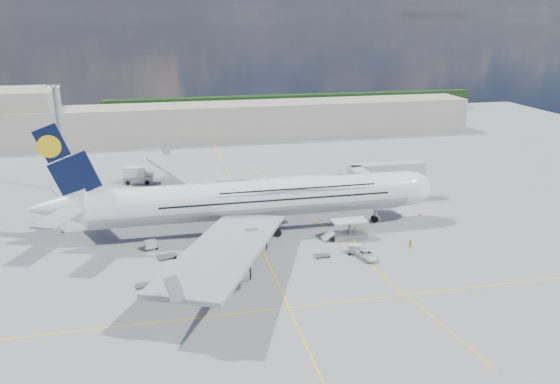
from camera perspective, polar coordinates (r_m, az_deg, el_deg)
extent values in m
plane|color=gray|center=(98.31, -1.70, -6.29)|extent=(300.00, 300.00, 0.00)
cube|color=yellow|center=(98.31, -1.70, -6.29)|extent=(0.25, 220.00, 0.01)
cube|color=yellow|center=(80.86, 0.96, -12.00)|extent=(120.00, 0.25, 0.01)
cube|color=yellow|center=(110.33, 4.52, -3.55)|extent=(14.16, 99.06, 0.01)
cylinder|color=white|center=(104.99, -2.74, -0.70)|extent=(62.00, 7.20, 7.20)
cylinder|color=#9EA0A5|center=(105.04, -2.73, -0.78)|extent=(60.76, 7.13, 7.13)
ellipsoid|color=white|center=(105.91, 1.52, 0.61)|extent=(36.00, 6.84, 3.76)
ellipsoid|color=white|center=(113.94, 12.83, 0.37)|extent=(11.52, 7.20, 7.20)
ellipsoid|color=black|center=(115.14, 14.31, 0.76)|extent=(3.84, 4.16, 1.44)
cone|color=white|center=(105.31, -22.16, -1.54)|extent=(10.00, 6.84, 6.84)
cube|color=black|center=(102.54, -21.64, 3.17)|extent=(11.02, 0.46, 14.61)
cylinder|color=yellow|center=(102.37, -22.96, 4.43)|extent=(4.00, 0.60, 4.00)
cube|color=#999EA3|center=(123.45, -7.94, 1.44)|extent=(25.49, 39.15, 3.35)
cube|color=#999EA3|center=(85.95, -5.78, -6.00)|extent=(25.49, 39.15, 3.35)
cylinder|color=#B7BABF|center=(117.48, -5.17, -0.55)|extent=(5.20, 3.50, 3.50)
cylinder|color=#B7BABF|center=(127.04, -7.78, 0.79)|extent=(5.20, 3.50, 3.50)
cylinder|color=#B7BABF|center=(94.31, -3.24, -5.28)|extent=(5.20, 3.50, 3.50)
cylinder|color=#B7BABF|center=(84.31, -5.15, -8.28)|extent=(5.20, 3.50, 3.50)
cylinder|color=gray|center=(113.06, 9.90, -2.04)|extent=(0.44, 0.44, 3.80)
cylinder|color=black|center=(113.60, 9.86, -2.77)|extent=(1.30, 0.90, 1.30)
cylinder|color=gray|center=(106.56, -2.70, -3.04)|extent=(0.56, 0.56, 3.80)
cylinder|color=black|center=(110.03, -2.97, -3.16)|extent=(1.50, 0.90, 1.50)
cube|color=#B7B7BC|center=(119.14, 8.50, 1.55)|extent=(3.00, 10.00, 2.60)
cube|color=#B7B7BC|center=(126.53, 11.12, 2.38)|extent=(18.00, 3.00, 2.60)
cylinder|color=gray|center=(123.54, 8.82, 0.41)|extent=(0.80, 0.80, 7.10)
cylinder|color=black|center=(124.50, 8.75, -0.95)|extent=(0.90, 0.80, 0.90)
cylinder|color=gray|center=(130.80, 14.25, 1.06)|extent=(1.00, 1.00, 7.10)
cube|color=gray|center=(131.72, 14.15, -0.25)|extent=(2.00, 2.00, 0.80)
cylinder|color=#B7B7BC|center=(115.75, 9.15, 1.03)|extent=(3.60, 3.60, 2.80)
cube|color=silver|center=(103.68, 7.27, -3.02)|extent=(6.50, 3.20, 0.35)
cube|color=gray|center=(104.76, 7.21, -4.52)|extent=(6.50, 3.20, 1.10)
cube|color=gray|center=(104.20, 7.24, -3.76)|extent=(0.22, 1.99, 3.00)
cylinder|color=black|center=(103.00, 6.05, -5.00)|extent=(0.70, 0.30, 0.70)
cube|color=silver|center=(103.34, 5.01, -4.50)|extent=(2.16, 2.60, 1.60)
cylinder|color=gray|center=(138.14, -21.98, 5.03)|extent=(0.70, 0.70, 25.00)
cube|color=gray|center=(136.14, -22.61, 10.23)|extent=(3.00, 0.40, 0.60)
cube|color=#B2AD9E|center=(187.06, -7.11, 7.26)|extent=(180.00, 16.00, 12.00)
cube|color=#193814|center=(237.75, 1.62, 9.18)|extent=(160.00, 6.00, 8.00)
cube|color=gray|center=(89.14, -7.10, -8.88)|extent=(3.13, 2.23, 0.17)
cylinder|color=black|center=(88.62, -7.79, -9.17)|extent=(0.41, 0.17, 0.41)
cylinder|color=black|center=(89.78, -6.40, -8.74)|extent=(0.41, 0.17, 0.41)
cube|color=silver|center=(88.80, -7.11, -8.45)|extent=(2.38, 1.93, 1.41)
cube|color=gray|center=(88.88, -13.91, -9.38)|extent=(3.08, 1.84, 0.18)
cylinder|color=black|center=(88.48, -14.68, -9.67)|extent=(0.43, 0.18, 0.43)
cylinder|color=black|center=(89.41, -13.13, -9.24)|extent=(0.43, 0.18, 0.43)
cube|color=gray|center=(97.85, -11.70, -6.55)|extent=(3.77, 2.66, 0.20)
cylinder|color=black|center=(97.31, -12.50, -6.84)|extent=(0.50, 0.20, 0.50)
cylinder|color=black|center=(98.53, -10.91, -6.41)|extent=(0.50, 0.20, 0.50)
cube|color=gray|center=(102.03, -13.36, -5.67)|extent=(2.94, 2.02, 0.16)
cylinder|color=black|center=(101.62, -13.97, -5.89)|extent=(0.39, 0.16, 0.39)
cylinder|color=black|center=(102.53, -12.76, -5.58)|extent=(0.39, 0.16, 0.39)
cube|color=silver|center=(101.75, -13.39, -5.30)|extent=(2.23, 1.77, 1.34)
cube|color=gray|center=(98.40, 7.78, -6.23)|extent=(3.08, 2.49, 0.16)
cylinder|color=black|center=(97.64, 7.28, -6.49)|extent=(0.40, 0.16, 0.40)
cylinder|color=black|center=(99.27, 8.27, -6.11)|extent=(0.40, 0.16, 0.40)
cube|color=silver|center=(98.11, 7.80, -5.84)|extent=(2.39, 2.09, 1.36)
cube|color=gray|center=(96.57, 4.44, -6.59)|extent=(2.80, 1.55, 0.17)
cylinder|color=black|center=(95.85, 3.89, -6.86)|extent=(0.40, 0.17, 0.40)
cylinder|color=black|center=(97.40, 4.97, -6.46)|extent=(0.40, 0.17, 0.40)
cube|color=silver|center=(85.92, -8.69, -9.79)|extent=(2.92, 2.03, 1.24)
cube|color=black|center=(85.57, -8.72, -9.34)|extent=(1.27, 1.39, 0.48)
cylinder|color=black|center=(85.60, -9.30, -10.21)|extent=(0.61, 0.24, 0.61)
cylinder|color=black|center=(86.60, -8.07, -9.80)|extent=(0.61, 0.24, 0.61)
cube|color=gray|center=(126.42, -7.89, -0.36)|extent=(6.77, 4.20, 1.96)
cube|color=silver|center=(125.81, -8.24, 0.42)|extent=(5.22, 3.78, 2.15)
cube|color=silver|center=(126.32, -6.80, 0.09)|extent=(2.37, 2.68, 1.57)
cube|color=black|center=(126.32, -6.50, 0.20)|extent=(0.74, 1.91, 0.88)
cylinder|color=black|center=(125.65, -6.86, -0.64)|extent=(1.08, 0.34, 1.08)
cylinder|color=black|center=(127.50, -8.89, -0.45)|extent=(1.08, 0.34, 1.08)
cube|color=red|center=(126.01, -8.22, 0.13)|extent=(5.28, 3.84, 0.49)
cube|color=gray|center=(141.70, -14.59, 1.28)|extent=(7.32, 3.67, 2.15)
cube|color=silver|center=(141.19, -14.96, 2.06)|extent=(5.53, 3.48, 2.37)
cube|color=silver|center=(141.33, -13.54, 1.73)|extent=(2.31, 2.75, 1.72)
cube|color=black|center=(141.25, -13.24, 1.84)|extent=(0.50, 2.15, 0.97)
cylinder|color=black|center=(140.55, -13.63, 1.02)|extent=(1.18, 0.38, 1.18)
cylinder|color=black|center=(143.16, -15.51, 1.17)|extent=(1.18, 0.38, 1.18)
imported|color=silver|center=(96.70, 9.00, -6.48)|extent=(3.49, 5.62, 1.45)
imported|color=#9EDD17|center=(109.66, 7.98, -3.36)|extent=(0.69, 0.68, 1.61)
imported|color=#CEDA16|center=(102.02, 13.45, -5.32)|extent=(1.07, 1.11, 1.80)
imported|color=#EAF619|center=(91.85, -6.52, -7.56)|extent=(0.57, 1.18, 1.95)
imported|color=#A6FF1A|center=(100.61, 7.78, -5.37)|extent=(0.67, 0.87, 1.59)
imported|color=#C7FF1A|center=(83.96, -6.62, -10.16)|extent=(1.41, 1.08, 1.93)
cone|color=red|center=(119.27, 14.39, -2.24)|extent=(0.48, 0.48, 0.62)
cube|color=red|center=(119.37, 14.38, -2.38)|extent=(0.42, 0.42, 0.03)
cone|color=red|center=(127.13, -5.02, -0.50)|extent=(0.38, 0.38, 0.49)
cube|color=red|center=(127.20, -5.01, -0.60)|extent=(0.33, 0.33, 0.03)
cone|color=red|center=(126.95, -10.81, -0.76)|extent=(0.47, 0.47, 0.59)
cube|color=red|center=(127.04, -10.80, -0.88)|extent=(0.40, 0.40, 0.03)
cone|color=red|center=(90.19, -9.24, -8.68)|extent=(0.45, 0.45, 0.57)
cube|color=red|center=(90.31, -9.23, -8.83)|extent=(0.38, 0.38, 0.03)
cone|color=red|center=(90.29, -11.13, -8.74)|extent=(0.50, 0.50, 0.63)
cube|color=red|center=(90.42, -11.12, -8.91)|extent=(0.43, 0.43, 0.03)
cone|color=red|center=(114.64, -21.79, -3.84)|extent=(0.46, 0.46, 0.59)
cube|color=red|center=(114.73, -21.77, -3.97)|extent=(0.40, 0.40, 0.03)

